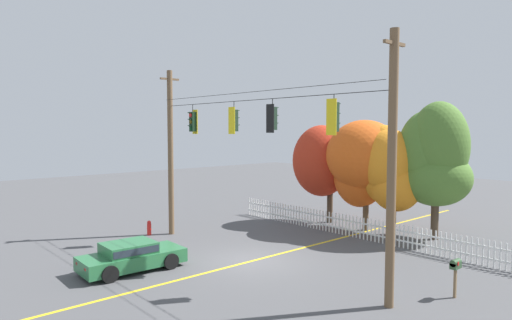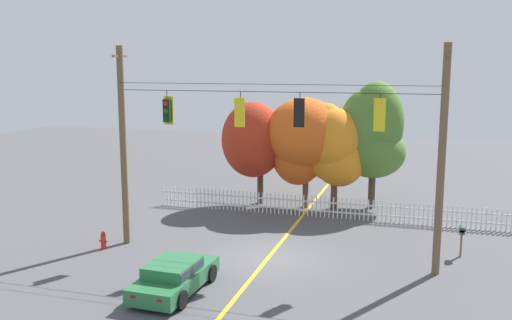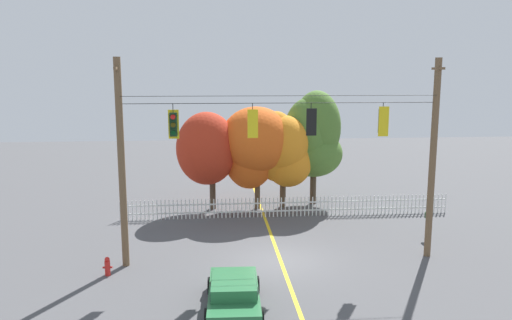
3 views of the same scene
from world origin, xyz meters
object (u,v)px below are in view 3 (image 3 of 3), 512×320
traffic_signal_eastbound_side (173,124)px  autumn_maple_far_west (312,139)px  traffic_signal_northbound_secondary (383,121)px  traffic_signal_westbound_side (311,122)px  autumn_maple_near_fence (208,148)px  parked_car (234,293)px  roadside_mailbox (428,217)px  autumn_maple_mid (254,145)px  fire_hydrant (107,266)px  traffic_signal_northbound_primary (253,123)px  autumn_oak_far_east (282,150)px

traffic_signal_eastbound_side → autumn_maple_far_west: autumn_maple_far_west is taller
traffic_signal_northbound_secondary → traffic_signal_westbound_side: bearing=180.0°
traffic_signal_westbound_side → autumn_maple_near_fence: size_ratio=0.23×
parked_car → roadside_mailbox: size_ratio=3.14×
traffic_signal_westbound_side → roadside_mailbox: traffic_signal_westbound_side is taller
autumn_maple_near_fence → autumn_maple_far_west: 6.44m
autumn_maple_mid → autumn_maple_far_west: autumn_maple_far_west is taller
autumn_maple_near_fence → fire_hydrant: bearing=-113.2°
traffic_signal_westbound_side → autumn_maple_mid: size_ratio=0.22×
traffic_signal_northbound_secondary → roadside_mailbox: bearing=35.1°
traffic_signal_northbound_primary → autumn_maple_mid: traffic_signal_northbound_primary is taller
autumn_maple_near_fence → roadside_mailbox: 12.60m
traffic_signal_westbound_side → fire_hydrant: (-8.38, -1.02, -5.66)m
autumn_maple_far_west → parked_car: size_ratio=1.71×
autumn_maple_mid → autumn_maple_far_west: (3.61, 0.73, 0.28)m
autumn_oak_far_east → autumn_maple_far_west: 2.24m
traffic_signal_eastbound_side → roadside_mailbox: (12.07, 2.32, -4.91)m
autumn_maple_far_west → traffic_signal_westbound_side: bearing=-101.8°
autumn_oak_far_east → autumn_maple_far_west: size_ratio=0.83×
traffic_signal_westbound_side → autumn_maple_near_fence: (-4.39, 8.31, -2.32)m
traffic_signal_westbound_side → autumn_oak_far_east: traffic_signal_westbound_side is taller
traffic_signal_northbound_primary → autumn_oak_far_east: (2.43, 8.44, -2.44)m
autumn_oak_far_east → roadside_mailbox: 9.19m
traffic_signal_westbound_side → autumn_maple_mid: (-1.65, 8.62, -2.23)m
traffic_signal_northbound_secondary → autumn_maple_far_west: bearing=96.8°
parked_car → traffic_signal_northbound_primary: bearing=77.2°
traffic_signal_eastbound_side → autumn_maple_mid: (4.03, 8.61, -2.16)m
autumn_oak_far_east → roadside_mailbox: autumn_oak_far_east is taller
autumn_oak_far_east → fire_hydrant: (-8.37, -9.46, -3.17)m
traffic_signal_northbound_secondary → autumn_maple_near_fence: traffic_signal_northbound_secondary is taller
autumn_maple_near_fence → autumn_maple_far_west: autumn_maple_far_west is taller
fire_hydrant → traffic_signal_northbound_secondary: bearing=5.1°
autumn_maple_mid → autumn_oak_far_east: size_ratio=1.05×
autumn_maple_far_west → traffic_signal_eastbound_side: bearing=-129.3°
traffic_signal_northbound_primary → autumn_maple_near_fence: size_ratio=0.24×
roadside_mailbox → autumn_maple_mid: bearing=142.0°
traffic_signal_northbound_primary → traffic_signal_westbound_side: bearing=0.0°
traffic_signal_northbound_secondary → autumn_maple_mid: traffic_signal_northbound_secondary is taller
fire_hydrant → traffic_signal_westbound_side: bearing=6.9°
traffic_signal_eastbound_side → traffic_signal_northbound_secondary: 8.75m
traffic_signal_westbound_side → parked_car: (-3.45, -4.44, -5.44)m
fire_hydrant → roadside_mailbox: 15.16m
traffic_signal_northbound_primary → fire_hydrant: traffic_signal_northbound_primary is taller
traffic_signal_eastbound_side → parked_car: traffic_signal_eastbound_side is taller
traffic_signal_westbound_side → autumn_maple_near_fence: traffic_signal_westbound_side is taller
traffic_signal_northbound_primary → roadside_mailbox: traffic_signal_northbound_primary is taller
autumn_maple_far_west → roadside_mailbox: size_ratio=5.36×
traffic_signal_northbound_secondary → traffic_signal_northbound_primary: bearing=180.0°
autumn_maple_mid → fire_hydrant: 12.25m
traffic_signal_northbound_primary → autumn_maple_near_fence: (-1.95, 8.31, -2.27)m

